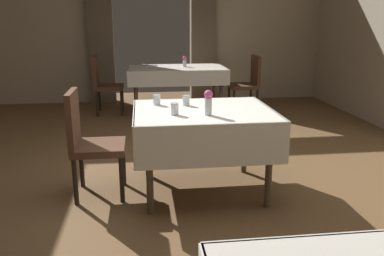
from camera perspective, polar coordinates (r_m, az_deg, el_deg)
ground at (r=3.73m, az=-3.16°, el=-8.69°), size 10.08×10.08×0.00m
wall_back at (r=7.58m, az=-5.69°, el=15.30°), size 6.40×0.27×3.00m
dining_table_mid at (r=3.51m, az=1.57°, el=0.86°), size 1.20×1.02×0.75m
dining_table_far at (r=6.55m, az=-2.19°, el=7.85°), size 1.56×0.94×0.75m
chair_mid_left at (r=3.56m, az=-14.36°, el=-1.48°), size 0.44×0.44×0.93m
chair_far_right at (r=6.69m, az=7.92°, el=6.56°), size 0.44×0.44×0.93m
chair_far_left at (r=6.66m, az=-12.31°, el=6.32°), size 0.44×0.44×0.93m
flower_vase_mid at (r=3.26m, az=2.32°, el=3.73°), size 0.07×0.07×0.21m
glass_mid_b at (r=3.28m, az=-2.47°, el=2.71°), size 0.07×0.07×0.10m
glass_mid_c at (r=3.64m, az=-0.84°, el=3.91°), size 0.06×0.06×0.09m
glass_mid_d at (r=3.68m, az=-5.00°, el=3.98°), size 0.07×0.07×0.09m
flower_vase_far at (r=6.58m, az=-1.04°, el=9.44°), size 0.07×0.07×0.17m
plate_far_b at (r=6.78m, az=-5.88°, el=8.79°), size 0.23×0.23×0.01m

